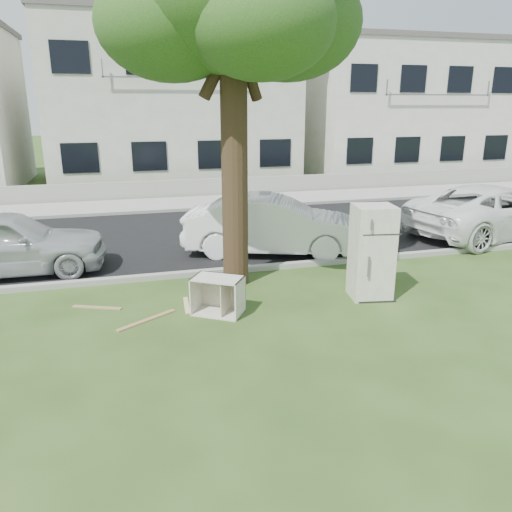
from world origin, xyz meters
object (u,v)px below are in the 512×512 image
object	(u,v)px
fridge	(372,252)
car_right	(493,211)
car_left	(4,243)
cabinet	(218,296)
car_center	(273,225)

from	to	relation	value
fridge	car_right	bearing A→B (deg)	40.58
fridge	car_left	xyz separation A→B (m)	(-7.19, 3.37, -0.18)
cabinet	car_right	world-z (taller)	car_right
car_center	car_left	xyz separation A→B (m)	(-6.25, -0.02, -0.01)
car_right	car_left	world-z (taller)	car_right
car_right	car_left	xyz separation A→B (m)	(-12.88, -0.06, -0.01)
car_center	car_right	bearing A→B (deg)	-69.60
fridge	car_left	bearing A→B (deg)	164.38
car_center	car_left	size ratio (longest dim) A/B	1.04
car_center	fridge	bearing A→B (deg)	-144.35
car_center	car_right	xyz separation A→B (m)	(6.64, 0.04, -0.00)
car_center	car_right	world-z (taller)	same
fridge	cabinet	size ratio (longest dim) A/B	2.07
fridge	car_center	bearing A→B (deg)	115.11
fridge	cabinet	bearing A→B (deg)	-169.78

